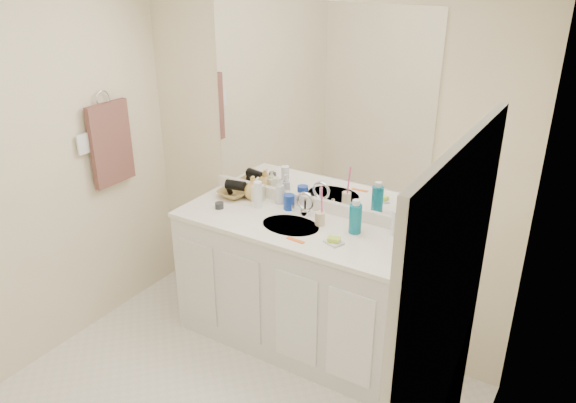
% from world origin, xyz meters
% --- Properties ---
extents(wall_back, '(2.60, 0.02, 2.40)m').
position_xyz_m(wall_back, '(0.00, 1.30, 1.20)').
color(wall_back, '#F8E9C2').
rests_on(wall_back, floor).
extents(wall_right, '(0.02, 2.60, 2.40)m').
position_xyz_m(wall_right, '(1.30, 0.00, 1.20)').
color(wall_right, '#F8E9C2').
rests_on(wall_right, floor).
extents(vanity_cabinet, '(1.50, 0.55, 0.85)m').
position_xyz_m(vanity_cabinet, '(0.00, 1.02, 0.42)').
color(vanity_cabinet, silver).
rests_on(vanity_cabinet, floor).
extents(countertop, '(1.52, 0.57, 0.03)m').
position_xyz_m(countertop, '(0.00, 1.02, 0.86)').
color(countertop, white).
rests_on(countertop, vanity_cabinet).
extents(backsplash, '(1.52, 0.03, 0.08)m').
position_xyz_m(backsplash, '(0.00, 1.29, 0.92)').
color(backsplash, white).
rests_on(backsplash, countertop).
extents(sink_basin, '(0.37, 0.37, 0.02)m').
position_xyz_m(sink_basin, '(0.00, 1.00, 0.87)').
color(sink_basin, beige).
rests_on(sink_basin, countertop).
extents(faucet, '(0.02, 0.02, 0.11)m').
position_xyz_m(faucet, '(0.00, 1.18, 0.94)').
color(faucet, silver).
rests_on(faucet, countertop).
extents(mirror, '(1.48, 0.01, 1.20)m').
position_xyz_m(mirror, '(0.00, 1.29, 1.56)').
color(mirror, white).
rests_on(mirror, wall_back).
extents(blue_mug, '(0.10, 0.10, 0.10)m').
position_xyz_m(blue_mug, '(-0.13, 1.20, 0.93)').
color(blue_mug, '#17389F').
rests_on(blue_mug, countertop).
extents(tan_cup, '(0.07, 0.07, 0.08)m').
position_xyz_m(tan_cup, '(0.15, 1.11, 0.92)').
color(tan_cup, beige).
rests_on(tan_cup, countertop).
extents(toothbrush, '(0.02, 0.04, 0.22)m').
position_xyz_m(toothbrush, '(0.16, 1.11, 1.03)').
color(toothbrush, '#FC4295').
rests_on(toothbrush, tan_cup).
extents(mouthwash_bottle, '(0.10, 0.10, 0.18)m').
position_xyz_m(mouthwash_bottle, '(0.37, 1.13, 0.97)').
color(mouthwash_bottle, '#0B6C86').
rests_on(mouthwash_bottle, countertop).
extents(clear_pump_bottle, '(0.07, 0.07, 0.16)m').
position_xyz_m(clear_pump_bottle, '(0.60, 1.22, 0.96)').
color(clear_pump_bottle, silver).
rests_on(clear_pump_bottle, countertop).
extents(soap_dish, '(0.12, 0.11, 0.01)m').
position_xyz_m(soap_dish, '(0.33, 0.94, 0.89)').
color(soap_dish, silver).
rests_on(soap_dish, countertop).
extents(green_soap, '(0.08, 0.07, 0.02)m').
position_xyz_m(green_soap, '(0.33, 0.94, 0.90)').
color(green_soap, '#B7E237').
rests_on(green_soap, soap_dish).
extents(orange_comb, '(0.12, 0.03, 0.00)m').
position_xyz_m(orange_comb, '(0.13, 0.85, 0.88)').
color(orange_comb, orange).
rests_on(orange_comb, countertop).
extents(dark_jar, '(0.06, 0.06, 0.04)m').
position_xyz_m(dark_jar, '(-0.52, 0.97, 0.90)').
color(dark_jar, '#26262B').
rests_on(dark_jar, countertop).
extents(extra_white_bottle, '(0.07, 0.07, 0.18)m').
position_xyz_m(extra_white_bottle, '(-0.32, 1.12, 0.97)').
color(extra_white_bottle, white).
rests_on(extra_white_bottle, countertop).
extents(soap_bottle_white, '(0.07, 0.07, 0.18)m').
position_xyz_m(soap_bottle_white, '(-0.23, 1.25, 0.97)').
color(soap_bottle_white, silver).
rests_on(soap_bottle_white, countertop).
extents(soap_bottle_cream, '(0.09, 0.10, 0.17)m').
position_xyz_m(soap_bottle_cream, '(-0.38, 1.20, 0.96)').
color(soap_bottle_cream, '#EDEBC1').
rests_on(soap_bottle_cream, countertop).
extents(soap_bottle_yellow, '(0.14, 0.14, 0.16)m').
position_xyz_m(soap_bottle_yellow, '(-0.42, 1.22, 0.96)').
color(soap_bottle_yellow, '#D7AA53').
rests_on(soap_bottle_yellow, countertop).
extents(wicker_basket, '(0.23, 0.23, 0.05)m').
position_xyz_m(wicker_basket, '(-0.56, 1.17, 0.90)').
color(wicker_basket, olive).
rests_on(wicker_basket, countertop).
extents(hair_dryer, '(0.14, 0.09, 0.07)m').
position_xyz_m(hair_dryer, '(-0.54, 1.17, 0.97)').
color(hair_dryer, black).
rests_on(hair_dryer, wicker_basket).
extents(towel_ring, '(0.01, 0.11, 0.11)m').
position_xyz_m(towel_ring, '(-1.27, 0.77, 1.55)').
color(towel_ring, silver).
rests_on(towel_ring, wall_left).
extents(hand_towel, '(0.04, 0.32, 0.55)m').
position_xyz_m(hand_towel, '(-1.25, 0.77, 1.25)').
color(hand_towel, '#4C2D28').
rests_on(hand_towel, towel_ring).
extents(switch_plate, '(0.01, 0.08, 0.13)m').
position_xyz_m(switch_plate, '(-1.27, 0.57, 1.30)').
color(switch_plate, white).
rests_on(switch_plate, wall_left).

